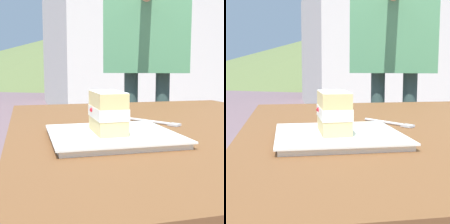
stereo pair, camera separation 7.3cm
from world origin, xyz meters
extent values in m
cylinder|color=brown|center=(0.51, -0.40, 0.33)|extent=(0.07, 0.07, 0.67)
cylinder|color=brown|center=(0.51, 0.40, 0.33)|extent=(0.07, 0.07, 0.67)
cube|color=brown|center=(0.00, 0.00, 0.69)|extent=(1.15, 0.93, 0.04)
cube|color=white|center=(-0.17, 0.23, 0.71)|extent=(0.26, 0.26, 0.01)
cube|color=white|center=(-0.17, 0.23, 0.72)|extent=(0.27, 0.27, 0.00)
cube|color=#E0C17A|center=(-0.17, 0.24, 0.74)|extent=(0.12, 0.06, 0.03)
cube|color=white|center=(-0.17, 0.24, 0.77)|extent=(0.12, 0.06, 0.02)
sphere|color=#B21923|center=(-0.17, 0.21, 0.77)|extent=(0.01, 0.01, 0.01)
sphere|color=#B21923|center=(-0.17, 0.22, 0.76)|extent=(0.01, 0.01, 0.01)
sphere|color=#B21923|center=(-0.15, 0.28, 0.77)|extent=(0.01, 0.01, 0.01)
cube|color=#E0C17A|center=(-0.17, 0.24, 0.80)|extent=(0.12, 0.06, 0.03)
cube|color=white|center=(-0.17, 0.24, 0.81)|extent=(0.12, 0.06, 0.00)
cylinder|color=silver|center=(0.02, 0.07, 0.71)|extent=(0.12, 0.08, 0.01)
cube|color=silver|center=(-0.05, 0.03, 0.71)|extent=(0.04, 0.04, 0.01)
cylinder|color=#334B43|center=(0.91, -0.16, 0.42)|extent=(0.08, 0.08, 0.83)
cylinder|color=#334B43|center=(0.83, -0.32, 0.42)|extent=(0.08, 0.08, 0.83)
cube|color=#4C895B|center=(0.87, -0.24, 1.13)|extent=(0.36, 0.49, 0.59)
cube|color=beige|center=(8.90, -1.61, 0.71)|extent=(4.35, 1.99, 0.72)
cube|color=#2D333D|center=(9.11, -1.62, 1.32)|extent=(2.48, 1.63, 0.50)
cylinder|color=black|center=(7.48, -2.27, 0.36)|extent=(0.73, 0.28, 0.71)
cylinder|color=black|center=(7.62, -0.71, 0.36)|extent=(0.73, 0.28, 0.71)
cylinder|color=black|center=(10.18, -2.50, 0.36)|extent=(0.73, 0.28, 0.71)
cylinder|color=black|center=(10.31, -0.94, 0.36)|extent=(0.73, 0.28, 0.71)
cone|color=#60703D|center=(24.22, -5.44, 2.02)|extent=(28.84, 28.84, 4.03)
cube|color=silver|center=(5.71, -1.56, 1.27)|extent=(4.95, 2.92, 2.54)
camera|label=1|loc=(-0.88, 0.42, 0.86)|focal=53.82mm
camera|label=2|loc=(-0.89, 0.35, 0.86)|focal=53.82mm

